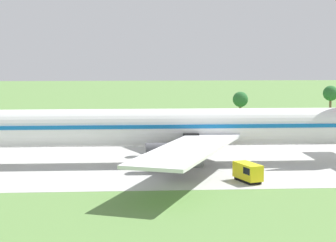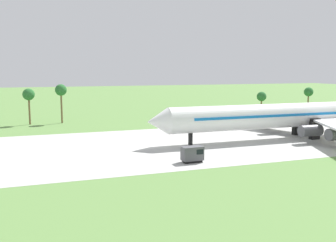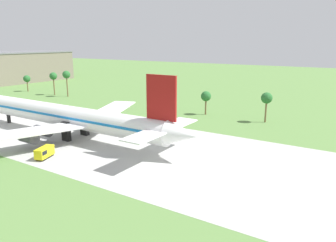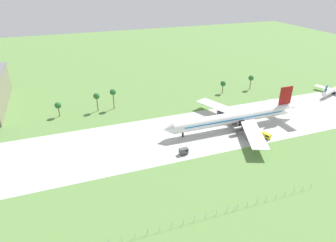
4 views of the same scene
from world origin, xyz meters
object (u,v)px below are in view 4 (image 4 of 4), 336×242
(regional_aircraft, at_px, (334,90))
(no_stopping_sign, at_px, (235,208))
(fuel_truck, at_px, (184,151))
(jet_airliner, at_px, (236,117))
(baggage_tug, at_px, (266,135))

(regional_aircraft, xyz_separation_m, no_stopping_sign, (-119.13, -71.43, -1.74))
(regional_aircraft, xyz_separation_m, fuel_truck, (-121.56, -33.14, -1.23))
(jet_airliner, height_order, no_stopping_sign, jet_airliner)
(fuel_truck, height_order, no_stopping_sign, fuel_truck)
(jet_airliner, height_order, baggage_tug, jet_airliner)
(jet_airliner, relative_size, baggage_tug, 14.78)
(regional_aircraft, distance_m, fuel_truck, 126.00)
(jet_airliner, bearing_deg, baggage_tug, -61.69)
(fuel_truck, relative_size, no_stopping_sign, 2.35)
(baggage_tug, bearing_deg, regional_aircraft, 23.30)
(regional_aircraft, distance_m, no_stopping_sign, 138.91)
(jet_airliner, relative_size, no_stopping_sign, 46.59)
(jet_airliner, relative_size, fuel_truck, 19.82)
(baggage_tug, distance_m, no_stopping_sign, 55.50)
(jet_airliner, xyz_separation_m, baggage_tug, (8.12, -15.07, -4.27))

